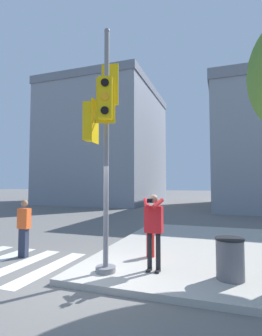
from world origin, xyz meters
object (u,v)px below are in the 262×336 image
(person_photographer, at_px, (154,225))
(fire_hydrant, at_px, (150,243))
(traffic_signal_pole, at_px, (104,123))
(trash_bin, at_px, (230,259))
(pedestrian_distant, at_px, (24,227))

(person_photographer, xyz_separation_m, fire_hydrant, (-0.37, 1.08, -0.65))
(traffic_signal_pole, height_order, trash_bin, traffic_signal_pole)
(person_photographer, bearing_deg, pedestrian_distant, 175.27)
(person_photographer, distance_m, trash_bin, 1.73)
(trash_bin, bearing_deg, person_photographer, -179.97)
(person_photographer, relative_size, pedestrian_distant, 1.05)
(traffic_signal_pole, relative_size, trash_bin, 6.70)
(person_photographer, height_order, pedestrian_distant, person_photographer)
(person_photographer, distance_m, pedestrian_distant, 3.95)
(person_photographer, relative_size, trash_bin, 2.04)
(pedestrian_distant, xyz_separation_m, trash_bin, (5.55, -0.32, -0.31))
(pedestrian_distant, height_order, fire_hydrant, pedestrian_distant)
(pedestrian_distant, bearing_deg, trash_bin, -3.34)
(fire_hydrant, height_order, trash_bin, trash_bin)
(person_photographer, xyz_separation_m, pedestrian_distant, (-3.92, 0.33, -0.30))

